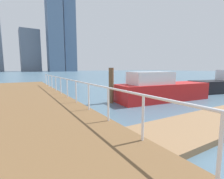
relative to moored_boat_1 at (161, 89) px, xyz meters
name	(u,v)px	position (x,y,z in m)	size (l,w,h in m)	color
ground_plane	(96,93)	(-2.31, 4.95, -0.72)	(300.00, 300.00, 0.00)	slate
boardwalk_railing	(173,113)	(-5.46, -5.33, 0.52)	(0.06, 30.77, 1.08)	white
dock_piling_3	(111,86)	(-3.12, 0.96, 0.32)	(0.30, 0.30, 2.09)	brown
moored_boat_1	(161,89)	(0.00, 0.00, 0.00)	(6.41, 2.45, 1.85)	red
skyline_tower_2	(30,51)	(0.86, 127.72, 14.27)	(13.07, 13.04, 29.99)	slate
skyline_tower_3	(54,31)	(16.66, 116.67, 28.50)	(10.39, 11.39, 58.45)	slate
skyline_tower_4	(68,18)	(28.51, 122.48, 40.35)	(8.74, 13.15, 82.15)	slate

